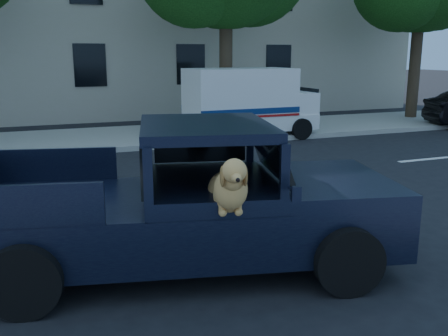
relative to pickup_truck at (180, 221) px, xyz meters
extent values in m
plane|color=black|center=(-0.34, 0.62, -0.62)|extent=(120.00, 120.00, 0.00)
cube|color=gray|center=(-0.34, 9.82, -0.55)|extent=(60.00, 4.00, 0.15)
cylinder|color=#332619|center=(4.66, 10.22, 1.58)|extent=(0.44, 0.44, 4.40)
cylinder|color=#332619|center=(12.66, 10.22, 1.58)|extent=(0.44, 0.44, 4.40)
cube|color=#B8AC97|center=(2.66, 17.12, 3.88)|extent=(26.00, 6.00, 9.00)
cube|color=black|center=(0.09, 0.00, 0.00)|extent=(5.44, 3.08, 0.65)
cube|color=black|center=(1.86, -0.41, 0.41)|extent=(1.89, 2.26, 0.16)
cube|color=black|center=(0.33, -0.05, 1.16)|extent=(1.92, 2.19, 0.12)
cube|color=black|center=(1.10, -0.23, 0.81)|extent=(0.63, 1.71, 0.56)
cube|color=black|center=(0.42, -0.53, 0.19)|extent=(0.65, 0.65, 0.37)
cube|color=black|center=(0.82, -1.43, 0.64)|extent=(0.11, 0.07, 0.16)
cube|color=silver|center=(4.90, 8.72, -0.10)|extent=(4.04, 1.90, 0.48)
cube|color=silver|center=(4.52, 8.71, 0.86)|extent=(3.28, 1.88, 1.43)
cube|color=silver|center=(6.48, 8.76, 0.47)|extent=(0.90, 1.78, 0.67)
cube|color=navy|center=(4.54, 7.80, 0.33)|extent=(3.24, 0.09, 0.17)
cube|color=#9E0F0F|center=(4.54, 7.80, 0.18)|extent=(3.24, 0.09, 0.07)
camera|label=1|loc=(-1.63, -5.68, 2.03)|focal=40.00mm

